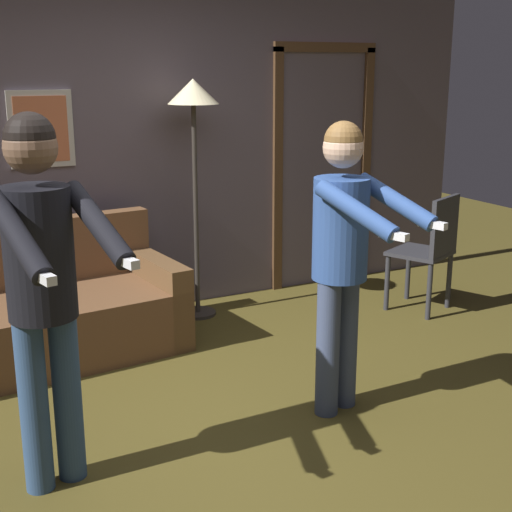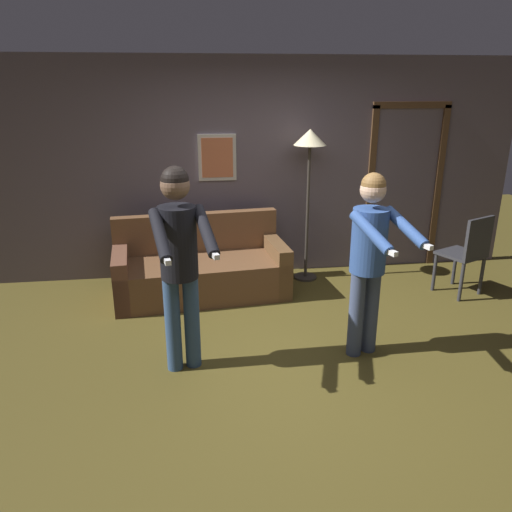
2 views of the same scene
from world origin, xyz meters
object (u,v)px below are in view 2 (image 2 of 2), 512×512
object	(u,v)px
couch	(201,271)
person_standing_right	(370,250)
torchiere_lamp	(310,152)
person_standing_left	(179,252)
dining_chair_distant	(468,251)

from	to	relation	value
couch	person_standing_right	bearing A→B (deg)	-48.04
couch	person_standing_right	world-z (taller)	person_standing_right
couch	torchiere_lamp	bearing A→B (deg)	13.35
torchiere_lamp	person_standing_left	xyz separation A→B (m)	(-1.48, -1.88, -0.50)
torchiere_lamp	person_standing_right	distance (m)	1.93
couch	dining_chair_distant	size ratio (longest dim) A/B	2.12
person_standing_left	dining_chair_distant	xyz separation A→B (m)	(3.14, 1.13, -0.51)
torchiere_lamp	person_standing_right	world-z (taller)	torchiere_lamp
torchiere_lamp	dining_chair_distant	xyz separation A→B (m)	(1.66, -0.75, -1.01)
couch	person_standing_right	distance (m)	2.18
couch	torchiere_lamp	world-z (taller)	torchiere_lamp
person_standing_left	dining_chair_distant	bearing A→B (deg)	19.72
person_standing_left	person_standing_right	distance (m)	1.58
person_standing_left	dining_chair_distant	distance (m)	3.38
person_standing_left	dining_chair_distant	world-z (taller)	person_standing_left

